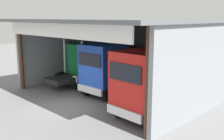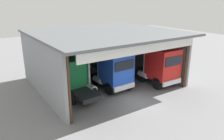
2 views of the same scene
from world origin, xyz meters
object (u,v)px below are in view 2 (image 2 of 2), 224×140
(truck_green_center_left_bay, at_px, (72,76))
(tool_cart, at_px, (104,65))
(truck_blue_yard_outside, at_px, (114,70))
(oil_drum, at_px, (99,63))
(truck_red_center_bay, at_px, (161,66))

(truck_green_center_left_bay, distance_m, tool_cart, 7.73)
(truck_blue_yard_outside, height_order, oil_drum, truck_blue_yard_outside)
(truck_blue_yard_outside, distance_m, tool_cart, 6.38)
(truck_red_center_bay, bearing_deg, tool_cart, -73.07)
(truck_blue_yard_outside, height_order, truck_red_center_bay, truck_red_center_bay)
(truck_red_center_bay, bearing_deg, truck_green_center_left_bay, -15.77)
(truck_green_center_left_bay, xyz_separation_m, truck_red_center_bay, (8.05, -2.49, 0.22))
(truck_green_center_left_bay, bearing_deg, truck_blue_yard_outside, -20.36)
(oil_drum, bearing_deg, truck_blue_yard_outside, -109.12)
(truck_red_center_bay, height_order, oil_drum, truck_red_center_bay)
(tool_cart, bearing_deg, oil_drum, 91.95)
(truck_red_center_bay, bearing_deg, oil_drum, -75.05)
(truck_green_center_left_bay, distance_m, truck_red_center_bay, 8.43)
(truck_blue_yard_outside, height_order, tool_cart, truck_blue_yard_outside)
(truck_red_center_bay, distance_m, tool_cart, 7.51)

